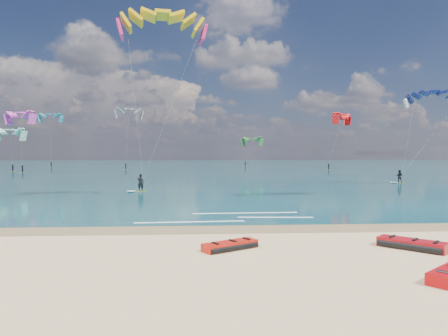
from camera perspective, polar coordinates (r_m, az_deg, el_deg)
The scene contains 9 objects.
ground at distance 57.05m, azimuth -1.83°, elevation -1.73°, with size 320.00×320.00×0.00m, color tan.
wet_sand_strip at distance 20.31m, azimuth 0.81°, elevation -8.72°, with size 320.00×2.40×0.01m, color brown.
sea at distance 120.97m, azimuth -2.58°, elevation 0.31°, with size 320.00×200.00×0.04m, color #0B3A3F.
packed_kite_left at distance 16.19m, azimuth 0.90°, elevation -11.54°, with size 2.50×1.01×0.37m, color red, non-canonical shape.
packed_kite_mid at distance 17.91m, azimuth 25.23°, elevation -10.41°, with size 2.74×1.21×0.44m, color #9F0B12, non-canonical shape.
kitesurfer_main at distance 36.39m, azimuth -10.43°, elevation 9.12°, with size 9.13×9.63×16.21m.
kitesurfer_far at distance 54.70m, azimuth 25.90°, elevation 4.80°, with size 7.70×6.38×12.38m.
shoreline_foam at distance 23.83m, azimuth 1.57°, elevation -7.01°, with size 10.27×3.63×0.01m.
distant_kites at distance 93.89m, azimuth -12.39°, elevation 3.35°, with size 76.66×36.84×14.24m.
Camera 1 is at (-1.42, -16.90, 3.82)m, focal length 32.00 mm.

